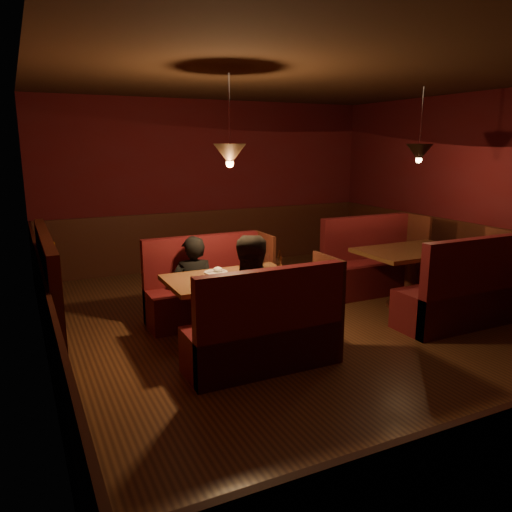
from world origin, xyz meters
name	(u,v)px	position (x,y,z in m)	size (l,w,h in m)	color
room	(296,242)	(-0.28, 0.04, 1.05)	(6.02, 7.02, 2.92)	#392115
main_table	(233,292)	(-1.09, 0.00, 0.58)	(1.40, 0.85, 0.98)	#522F17
main_bench_far	(209,294)	(-1.08, 0.79, 0.33)	(1.54, 0.55, 1.05)	#501215
main_bench_near	(267,337)	(-1.08, -0.80, 0.33)	(1.54, 0.55, 1.05)	#501215
second_table	(411,264)	(1.53, 0.07, 0.59)	(1.41, 0.90, 0.80)	#522F17
second_bench_far	(372,268)	(1.56, 0.92, 0.35)	(1.56, 0.58, 1.11)	#501215
second_bench_near	(462,298)	(1.56, -0.77, 0.35)	(1.56, 0.58, 1.11)	#501215
diner_a	(193,267)	(-1.31, 0.69, 0.73)	(0.53, 0.35, 1.45)	black
diner_b	(256,282)	(-1.08, -0.55, 0.82)	(0.80, 0.62, 1.64)	black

